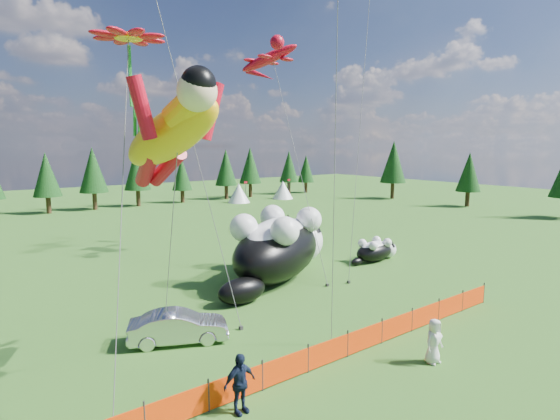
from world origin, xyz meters
name	(u,v)px	position (x,y,z in m)	size (l,w,h in m)	color
ground	(281,337)	(0.00, 0.00, 0.00)	(160.00, 160.00, 0.00)	#0E3609
safety_fence	(328,352)	(0.00, -3.00, 0.50)	(22.06, 0.06, 1.10)	#262626
tree_line	(65,180)	(0.00, 45.00, 4.00)	(90.00, 4.00, 8.00)	black
festival_tents	(166,198)	(11.00, 40.00, 1.40)	(50.00, 3.20, 2.80)	white
cat_large	(281,245)	(5.26, 7.14, 2.04)	(10.75, 8.12, 4.29)	black
cat_small	(376,250)	(13.03, 6.12, 0.78)	(4.54, 1.75, 1.64)	black
car	(179,327)	(-3.75, 2.14, 0.67)	(1.42, 4.07, 1.34)	silver
spectator_c	(240,383)	(-4.24, -3.60, 0.96)	(1.13, 0.58, 1.92)	#121B32
spectator_e	(434,341)	(3.29, -5.26, 0.86)	(0.84, 0.55, 1.73)	silver
superhero_kite	(171,134)	(-4.75, -0.20, 8.56)	(6.07, 6.39, 11.07)	#FDAD0D
gecko_kite	(269,58)	(9.11, 13.82, 14.75)	(6.60, 13.71, 17.88)	red
flower_kite	(129,42)	(-5.70, 0.79, 11.57)	(3.93, 5.50, 12.38)	red
diamond_kite_a	(157,4)	(-2.87, 5.36, 14.38)	(2.37, 4.47, 16.15)	#0B52B2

